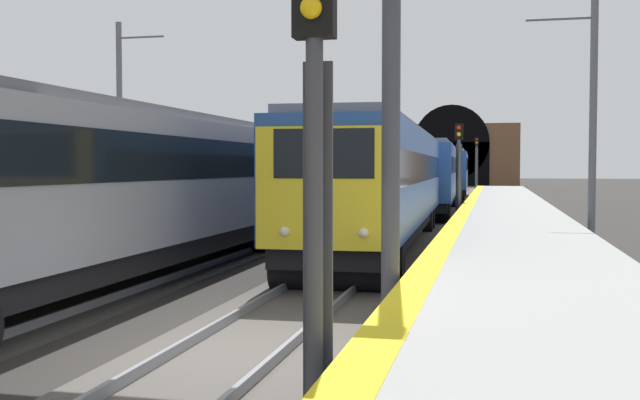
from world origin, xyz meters
TOP-DOWN VIEW (x-y plane):
  - ground_plane at (0.00, 0.00)m, footprint 320.00×320.00m
  - platform_right at (0.00, -3.99)m, footprint 112.00×3.74m
  - platform_right_edge_strip at (0.00, -2.37)m, footprint 112.00×0.50m
  - track_main_line at (0.00, 0.00)m, footprint 160.00×2.84m
  - train_main_approaching at (32.63, -0.00)m, footprint 56.05×3.31m
  - train_adjacent_platform at (25.78, 4.28)m, footprint 60.89×2.88m
  - railway_signal_near at (-2.99, -1.83)m, footprint 0.39×0.38m
  - railway_signal_mid at (26.51, -1.83)m, footprint 0.39×0.38m
  - railway_signal_far at (65.04, -1.83)m, footprint 0.39×0.38m
  - tunnel_portal at (94.96, 2.14)m, footprint 2.51×18.00m
  - catenary_mast_near at (13.82, -6.23)m, footprint 0.22×2.06m
  - catenary_mast_far at (16.92, 10.51)m, footprint 0.22×1.94m

SIDE VIEW (x-z plane):
  - ground_plane at x=0.00m, z-range 0.00..0.00m
  - track_main_line at x=0.00m, z-range -0.06..0.15m
  - platform_right at x=0.00m, z-range 0.00..0.95m
  - platform_right_edge_strip at x=0.00m, z-range 0.95..0.96m
  - train_main_approaching at x=32.63m, z-range 0.28..4.12m
  - train_adjacent_platform at x=25.78m, z-range -0.15..4.58m
  - railway_signal_near at x=-2.99m, z-range 0.42..4.92m
  - railway_signal_mid at x=26.51m, z-range 0.43..5.03m
  - railway_signal_far at x=65.04m, z-range 0.45..5.84m
  - catenary_mast_near at x=13.82m, z-range 0.10..7.64m
  - catenary_mast_far at x=16.92m, z-range 0.10..8.18m
  - tunnel_portal at x=94.96m, z-range -1.24..9.66m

